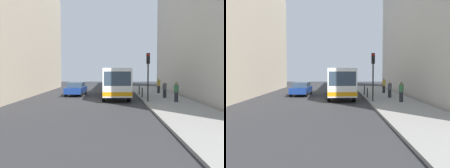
# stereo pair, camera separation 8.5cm
# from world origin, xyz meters

# --- Properties ---
(ground_plane) EXTENTS (80.00, 80.00, 0.00)m
(ground_plane) POSITION_xyz_m (0.00, 0.00, 0.00)
(ground_plane) COLOR #2D2D30
(sidewalk) EXTENTS (4.40, 40.00, 0.15)m
(sidewalk) POSITION_xyz_m (5.40, 0.00, 0.07)
(sidewalk) COLOR gray
(sidewalk) RESTS_ON ground
(building_right) EXTENTS (7.00, 32.00, 15.09)m
(building_right) POSITION_xyz_m (11.50, 4.00, 7.54)
(building_right) COLOR #BCB7AD
(building_right) RESTS_ON ground
(bus) EXTENTS (2.93, 11.11, 3.00)m
(bus) POSITION_xyz_m (0.74, 3.76, 1.73)
(bus) COLOR white
(bus) RESTS_ON ground
(car_beside_bus) EXTENTS (2.04, 4.48, 1.48)m
(car_beside_bus) POSITION_xyz_m (-3.47, 5.22, 0.78)
(car_beside_bus) COLOR navy
(car_beside_bus) RESTS_ON ground
(car_behind_bus) EXTENTS (2.06, 4.49, 1.48)m
(car_behind_bus) POSITION_xyz_m (0.49, 14.23, 0.78)
(car_behind_bus) COLOR black
(car_behind_bus) RESTS_ON ground
(traffic_light) EXTENTS (0.28, 0.33, 4.10)m
(traffic_light) POSITION_xyz_m (3.55, -1.40, 3.01)
(traffic_light) COLOR black
(traffic_light) RESTS_ON sidewalk
(bollard_near) EXTENTS (0.11, 0.11, 0.95)m
(bollard_near) POSITION_xyz_m (3.45, 1.88, 0.62)
(bollard_near) COLOR black
(bollard_near) RESTS_ON sidewalk
(bollard_mid) EXTENTS (0.11, 0.11, 0.95)m
(bollard_mid) POSITION_xyz_m (3.45, 4.72, 0.62)
(bollard_mid) COLOR black
(bollard_mid) RESTS_ON sidewalk
(pedestrian_near_signal) EXTENTS (0.38, 0.38, 1.68)m
(pedestrian_near_signal) POSITION_xyz_m (5.89, -1.69, 0.99)
(pedestrian_near_signal) COLOR #26262D
(pedestrian_near_signal) RESTS_ON sidewalk
(pedestrian_mid_sidewalk) EXTENTS (0.38, 0.38, 1.58)m
(pedestrian_mid_sidewalk) POSITION_xyz_m (5.59, 1.64, 0.93)
(pedestrian_mid_sidewalk) COLOR #26262D
(pedestrian_mid_sidewalk) RESTS_ON sidewalk
(pedestrian_far_sidewalk) EXTENTS (0.38, 0.38, 1.72)m
(pedestrian_far_sidewalk) POSITION_xyz_m (5.91, 6.72, 1.01)
(pedestrian_far_sidewalk) COLOR #26262D
(pedestrian_far_sidewalk) RESTS_ON sidewalk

